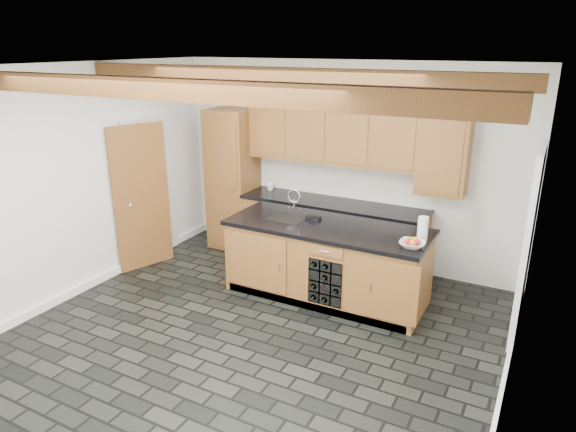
% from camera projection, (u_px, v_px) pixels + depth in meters
% --- Properties ---
extents(ground, '(5.00, 5.00, 0.00)m').
position_uv_depth(ground, '(251.00, 339.00, 5.49)').
color(ground, black).
rests_on(ground, ground).
extents(room_shell, '(5.01, 5.00, 5.00)m').
position_uv_depth(room_shell, '(267.00, 189.00, 5.48)').
color(room_shell, white).
rests_on(room_shell, ground).
extents(back_cabinetry, '(3.65, 0.62, 2.20)m').
position_uv_depth(back_cabinetry, '(311.00, 195.00, 7.21)').
color(back_cabinetry, olive).
rests_on(back_cabinetry, ground).
extents(island, '(2.48, 0.96, 0.93)m').
position_uv_depth(island, '(327.00, 261.00, 6.28)').
color(island, olive).
rests_on(island, ground).
extents(faucet, '(0.45, 0.40, 0.34)m').
position_uv_depth(faucet, '(289.00, 215.00, 6.41)').
color(faucet, black).
rests_on(faucet, island).
extents(kitchen_scale, '(0.19, 0.12, 0.05)m').
position_uv_depth(kitchen_scale, '(313.00, 217.00, 6.35)').
color(kitchen_scale, black).
rests_on(kitchen_scale, island).
extents(fruit_bowl, '(0.29, 0.29, 0.07)m').
position_uv_depth(fruit_bowl, '(412.00, 244.00, 5.47)').
color(fruit_bowl, beige).
rests_on(fruit_bowl, island).
extents(fruit_cluster, '(0.16, 0.17, 0.07)m').
position_uv_depth(fruit_cluster, '(413.00, 241.00, 5.46)').
color(fruit_cluster, red).
rests_on(fruit_cluster, fruit_bowl).
extents(paper_towel, '(0.11, 0.11, 0.27)m').
position_uv_depth(paper_towel, '(423.00, 229.00, 5.63)').
color(paper_towel, white).
rests_on(paper_towel, island).
extents(mug, '(0.12, 0.12, 0.11)m').
position_uv_depth(mug, '(270.00, 187.00, 7.59)').
color(mug, white).
rests_on(mug, back_cabinetry).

